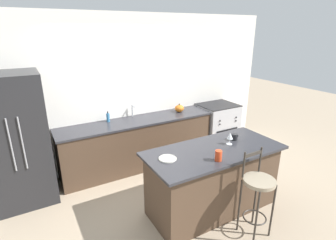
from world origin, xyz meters
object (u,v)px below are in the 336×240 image
object	(u,v)px
pumpkin_decoration	(179,108)
soap_bottle	(108,118)
tumbler_cup	(218,156)
dinner_plate	(168,158)
refrigerator	(18,140)
oven_range	(217,126)
wine_glass	(230,136)
bar_stool_near	(258,190)
coffee_mug	(235,137)

from	to	relation	value
pumpkin_decoration	soap_bottle	bearing A→B (deg)	174.86
tumbler_cup	pumpkin_decoration	world-z (taller)	pumpkin_decoration
dinner_plate	tumbler_cup	size ratio (longest dim) A/B	1.69
refrigerator	soap_bottle	world-z (taller)	refrigerator
refrigerator	pumpkin_decoration	world-z (taller)	refrigerator
oven_range	dinner_plate	xyz separation A→B (m)	(-2.09, -1.55, 0.46)
tumbler_cup	pumpkin_decoration	distance (m)	2.06
dinner_plate	pumpkin_decoration	bearing A→B (deg)	53.90
refrigerator	soap_bottle	distance (m)	1.41
dinner_plate	wine_glass	bearing A→B (deg)	-2.34
refrigerator	pumpkin_decoration	size ratio (longest dim) A/B	10.72
refrigerator	oven_range	world-z (taller)	refrigerator
bar_stool_near	pumpkin_decoration	size ratio (longest dim) A/B	6.22
oven_range	tumbler_cup	world-z (taller)	tumbler_cup
oven_range	coffee_mug	bearing A→B (deg)	-122.52
coffee_mug	tumbler_cup	world-z (taller)	tumbler_cup
dinner_plate	tumbler_cup	bearing A→B (deg)	-33.00
refrigerator	dinner_plate	size ratio (longest dim) A/B	8.53
coffee_mug	pumpkin_decoration	world-z (taller)	pumpkin_decoration
bar_stool_near	wine_glass	xyz separation A→B (m)	(0.13, 0.67, 0.42)
wine_glass	soap_bottle	world-z (taller)	wine_glass
oven_range	soap_bottle	xyz separation A→B (m)	(-2.28, 0.19, 0.51)
tumbler_cup	soap_bottle	xyz separation A→B (m)	(-0.71, 2.07, -0.01)
pumpkin_decoration	soap_bottle	world-z (taller)	soap_bottle
wine_glass	tumbler_cup	size ratio (longest dim) A/B	1.29
oven_range	soap_bottle	bearing A→B (deg)	175.27
oven_range	bar_stool_near	xyz separation A→B (m)	(-1.26, -2.26, 0.15)
wine_glass	pumpkin_decoration	xyz separation A→B (m)	(0.22, 1.65, -0.07)
dinner_plate	coffee_mug	world-z (taller)	coffee_mug
refrigerator	wine_glass	distance (m)	2.97
refrigerator	wine_glass	world-z (taller)	refrigerator
dinner_plate	wine_glass	size ratio (longest dim) A/B	1.31
refrigerator	dinner_plate	xyz separation A→B (m)	(1.58, -1.49, -0.02)
soap_bottle	tumbler_cup	bearing A→B (deg)	-71.09
bar_stool_near	tumbler_cup	xyz separation A→B (m)	(-0.31, 0.37, 0.37)
oven_range	soap_bottle	world-z (taller)	soap_bottle
coffee_mug	soap_bottle	world-z (taller)	soap_bottle
wine_glass	tumbler_cup	xyz separation A→B (m)	(-0.44, -0.30, -0.05)
dinner_plate	tumbler_cup	distance (m)	0.62
wine_glass	soap_bottle	size ratio (longest dim) A/B	0.92
pumpkin_decoration	oven_range	bearing A→B (deg)	-4.13
soap_bottle	refrigerator	bearing A→B (deg)	-169.90
bar_stool_near	tumbler_cup	world-z (taller)	bar_stool_near
oven_range	coffee_mug	distance (m)	1.86
bar_stool_near	coffee_mug	world-z (taller)	bar_stool_near
coffee_mug	pumpkin_decoration	distance (m)	1.58
bar_stool_near	pumpkin_decoration	world-z (taller)	bar_stool_near
refrigerator	tumbler_cup	xyz separation A→B (m)	(2.09, -1.83, 0.04)
bar_stool_near	refrigerator	bearing A→B (deg)	137.58
dinner_plate	soap_bottle	size ratio (longest dim) A/B	1.20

